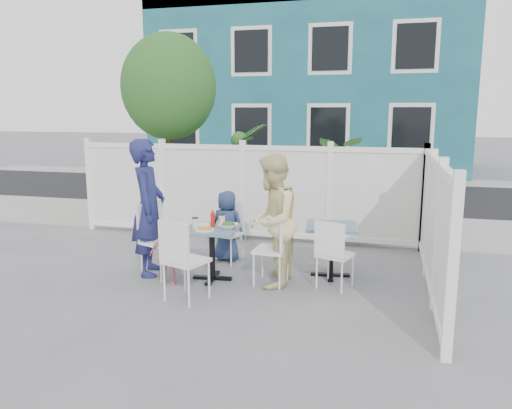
% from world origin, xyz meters
% --- Properties ---
extents(ground, '(80.00, 80.00, 0.00)m').
position_xyz_m(ground, '(0.00, 0.00, 0.00)').
color(ground, slate).
extents(near_sidewalk, '(24.00, 2.60, 0.01)m').
position_xyz_m(near_sidewalk, '(0.00, 3.80, 0.01)').
color(near_sidewalk, gray).
rests_on(near_sidewalk, ground).
extents(street, '(24.00, 5.00, 0.01)m').
position_xyz_m(street, '(0.00, 7.50, 0.00)').
color(street, black).
rests_on(street, ground).
extents(far_sidewalk, '(24.00, 1.60, 0.01)m').
position_xyz_m(far_sidewalk, '(0.00, 10.60, 0.01)').
color(far_sidewalk, gray).
rests_on(far_sidewalk, ground).
extents(building, '(11.00, 6.00, 6.00)m').
position_xyz_m(building, '(-0.50, 14.00, 3.00)').
color(building, '#1B5064').
rests_on(building, ground).
extents(fence_back, '(5.86, 0.08, 1.60)m').
position_xyz_m(fence_back, '(0.10, 2.40, 0.78)').
color(fence_back, white).
rests_on(fence_back, ground).
extents(fence_right, '(0.08, 3.66, 1.60)m').
position_xyz_m(fence_right, '(3.00, 0.60, 0.78)').
color(fence_right, white).
rests_on(fence_right, ground).
extents(tree, '(1.80, 1.62, 3.59)m').
position_xyz_m(tree, '(-1.60, 3.30, 2.59)').
color(tree, '#382316').
rests_on(tree, ground).
extents(utility_cabinet, '(0.75, 0.55, 1.35)m').
position_xyz_m(utility_cabinet, '(-2.16, 4.00, 0.68)').
color(utility_cabinet, gold).
rests_on(utility_cabinet, ground).
extents(potted_shrub_a, '(1.29, 1.29, 1.93)m').
position_xyz_m(potted_shrub_a, '(-0.09, 3.10, 0.97)').
color(potted_shrub_a, '#23501E').
rests_on(potted_shrub_a, ground).
extents(potted_shrub_b, '(1.74, 1.57, 1.69)m').
position_xyz_m(potted_shrub_b, '(1.93, 3.00, 0.84)').
color(potted_shrub_b, '#23501E').
rests_on(potted_shrub_b, ground).
extents(main_table, '(0.71, 0.71, 0.69)m').
position_xyz_m(main_table, '(0.30, 0.31, 0.53)').
color(main_table, '#375570').
rests_on(main_table, ground).
extents(spare_table, '(0.73, 0.73, 0.69)m').
position_xyz_m(spare_table, '(1.76, 0.83, 0.54)').
color(spare_table, '#375570').
rests_on(spare_table, ground).
extents(chair_left, '(0.56, 0.57, 0.97)m').
position_xyz_m(chair_left, '(-0.46, 0.29, 0.57)').
color(chair_left, white).
rests_on(chair_left, ground).
extents(chair_right, '(0.42, 0.44, 0.90)m').
position_xyz_m(chair_right, '(1.14, 0.34, 0.53)').
color(chair_right, white).
rests_on(chair_right, ground).
extents(chair_back, '(0.47, 0.46, 0.86)m').
position_xyz_m(chair_back, '(0.26, 1.15, 0.50)').
color(chair_back, white).
rests_on(chair_back, ground).
extents(chair_near, '(0.55, 0.54, 0.96)m').
position_xyz_m(chair_near, '(0.22, -0.51, 0.56)').
color(chair_near, white).
rests_on(chair_near, ground).
extents(chair_spare, '(0.50, 0.49, 0.86)m').
position_xyz_m(chair_spare, '(1.84, 0.34, 0.50)').
color(chair_spare, white).
rests_on(chair_spare, ground).
extents(man, '(0.60, 0.76, 1.80)m').
position_xyz_m(man, '(-0.59, 0.34, 0.90)').
color(man, navy).
rests_on(man, ground).
extents(woman, '(0.65, 0.82, 1.65)m').
position_xyz_m(woman, '(1.08, 0.31, 0.82)').
color(woman, gold).
rests_on(woman, ground).
extents(boy, '(0.54, 0.38, 1.03)m').
position_xyz_m(boy, '(0.22, 1.17, 0.52)').
color(boy, navy).
rests_on(boy, ground).
extents(toddler, '(0.48, 0.31, 0.76)m').
position_xyz_m(toddler, '(-0.20, 0.04, 0.38)').
color(toddler, pink).
rests_on(toddler, ground).
extents(plate_main, '(0.24, 0.24, 0.01)m').
position_xyz_m(plate_main, '(0.26, 0.16, 0.70)').
color(plate_main, white).
rests_on(plate_main, main_table).
extents(plate_side, '(0.21, 0.21, 0.01)m').
position_xyz_m(plate_side, '(0.13, 0.41, 0.70)').
color(plate_side, white).
rests_on(plate_side, main_table).
extents(salad_bowl, '(0.24, 0.24, 0.06)m').
position_xyz_m(salad_bowl, '(0.51, 0.33, 0.72)').
color(salad_bowl, white).
rests_on(salad_bowl, main_table).
extents(coffee_cup_a, '(0.08, 0.08, 0.12)m').
position_xyz_m(coffee_cup_a, '(0.09, 0.27, 0.75)').
color(coffee_cup_a, beige).
rests_on(coffee_cup_a, main_table).
extents(coffee_cup_b, '(0.08, 0.08, 0.12)m').
position_xyz_m(coffee_cup_b, '(0.36, 0.53, 0.75)').
color(coffee_cup_b, beige).
rests_on(coffee_cup_b, main_table).
extents(ketchup_bottle, '(0.06, 0.06, 0.18)m').
position_xyz_m(ketchup_bottle, '(0.29, 0.38, 0.78)').
color(ketchup_bottle, red).
rests_on(ketchup_bottle, main_table).
extents(salt_shaker, '(0.03, 0.03, 0.06)m').
position_xyz_m(salt_shaker, '(0.25, 0.52, 0.72)').
color(salt_shaker, white).
rests_on(salt_shaker, main_table).
extents(pepper_shaker, '(0.03, 0.03, 0.07)m').
position_xyz_m(pepper_shaker, '(0.25, 0.55, 0.72)').
color(pepper_shaker, black).
rests_on(pepper_shaker, main_table).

